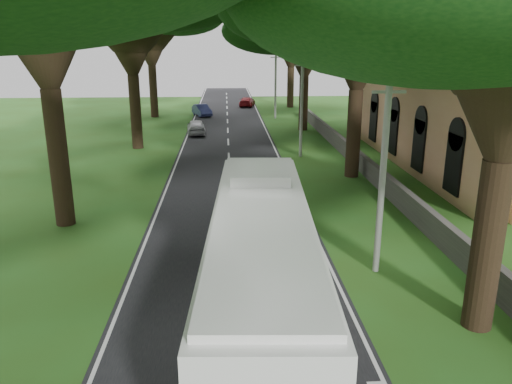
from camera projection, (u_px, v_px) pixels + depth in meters
name	position (u px, v px, depth m)	size (l,w,h in m)	color
ground	(237.00, 376.00, 13.19)	(140.00, 140.00, 0.00)	#2B4E16
road	(229.00, 160.00, 37.07)	(8.00, 120.00, 0.04)	black
property_wall	(352.00, 154.00, 36.46)	(0.35, 50.00, 1.20)	#383533
church	(495.00, 97.00, 33.38)	(14.00, 24.00, 11.60)	tan
pole_near	(383.00, 165.00, 18.03)	(1.60, 0.24, 8.00)	gray
pole_mid	(302.00, 102.00, 37.14)	(1.60, 0.24, 8.00)	gray
pole_far	(276.00, 81.00, 56.25)	(1.60, 0.24, 8.00)	gray
tree_l_far	(149.00, 11.00, 55.18)	(14.02, 14.02, 14.81)	black
tree_r_midb	(306.00, 20.00, 46.90)	(14.45, 14.45, 13.62)	black
tree_r_far	(292.00, 26.00, 64.19)	(12.90, 12.90, 13.22)	black
coach_bus	(261.00, 266.00, 14.67)	(3.74, 13.59, 3.97)	white
distant_car_a	(196.00, 127.00, 47.22)	(1.67, 4.15, 1.41)	#AAAAAF
distant_car_b	(202.00, 110.00, 58.97)	(1.40, 4.03, 1.33)	navy
distant_car_c	(247.00, 102.00, 67.69)	(1.75, 4.30, 1.25)	maroon
pedestrian	(61.00, 206.00, 24.16)	(0.60, 0.39, 1.64)	black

